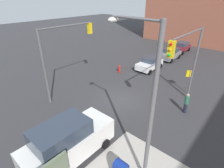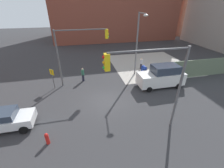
% 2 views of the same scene
% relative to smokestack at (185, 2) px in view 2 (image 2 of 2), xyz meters
% --- Properties ---
extents(ground_plane, '(120.00, 120.00, 0.00)m').
position_rel_smokestack_xyz_m(ground_plane, '(-28.69, -30.00, -9.34)').
color(ground_plane, '#333335').
extents(sidewalk_corner, '(12.00, 12.00, 0.01)m').
position_rel_smokestack_xyz_m(sidewalk_corner, '(-19.69, -21.00, -9.33)').
color(sidewalk_corner, '#ADA89E').
rests_on(sidewalk_corner, ground).
extents(building_warehouse_north, '(32.00, 18.00, 17.71)m').
position_rel_smokestack_xyz_m(building_warehouse_north, '(-20.50, 4.00, -0.48)').
color(building_warehouse_north, brown).
rests_on(building_warehouse_north, ground).
extents(smokestack, '(1.80, 1.80, 18.68)m').
position_rel_smokestack_xyz_m(smokestack, '(0.00, 0.00, 0.00)').
color(smokestack, brown).
rests_on(smokestack, ground).
extents(traffic_signal_nw_corner, '(5.87, 0.36, 6.50)m').
position_rel_smokestack_xyz_m(traffic_signal_nw_corner, '(-30.94, -25.50, -4.68)').
color(traffic_signal_nw_corner, '#59595B').
rests_on(traffic_signal_nw_corner, ground).
extents(traffic_signal_se_corner, '(5.57, 0.36, 6.50)m').
position_rel_smokestack_xyz_m(traffic_signal_se_corner, '(-26.32, -34.50, -4.70)').
color(traffic_signal_se_corner, '#59595B').
rests_on(traffic_signal_se_corner, ground).
extents(street_lamp_corner, '(0.61, 2.67, 8.00)m').
position_rel_smokestack_xyz_m(street_lamp_corner, '(-23.53, -24.57, -4.64)').
color(street_lamp_corner, slate).
rests_on(street_lamp_corner, ground).
extents(warning_sign_two_way, '(0.48, 0.48, 2.40)m').
position_rel_smokestack_xyz_m(warning_sign_two_way, '(-34.09, -25.97, -7.70)').
color(warning_sign_two_way, '#4C4C4C').
rests_on(warning_sign_two_way, ground).
extents(mailbox_blue, '(0.56, 0.64, 1.43)m').
position_rel_smokestack_xyz_m(mailbox_blue, '(-22.49, -25.00, -8.57)').
color(mailbox_blue, navy).
rests_on(mailbox_blue, ground).
extents(fire_hydrant, '(0.26, 0.26, 0.94)m').
position_rel_smokestack_xyz_m(fire_hydrant, '(-33.69, -34.20, -8.85)').
color(fire_hydrant, red).
rests_on(fire_hydrant, ground).
extents(sedan_white, '(4.04, 2.02, 1.62)m').
position_rel_smokestack_xyz_m(sedan_white, '(-37.07, -31.87, -8.50)').
color(sedan_white, white).
rests_on(sedan_white, ground).
extents(van_white_delivery, '(5.40, 2.32, 2.62)m').
position_rel_smokestack_xyz_m(van_white_delivery, '(-21.69, -28.20, -8.06)').
color(van_white_delivery, white).
rests_on(van_white_delivery, ground).
extents(pedestrian_crossing, '(0.36, 0.36, 1.72)m').
position_rel_smokestack_xyz_m(pedestrian_crossing, '(-21.89, -22.60, -8.44)').
color(pedestrian_crossing, '#B2B2B7').
rests_on(pedestrian_crossing, ground).
extents(pedestrian_waiting, '(0.36, 0.36, 1.77)m').
position_rel_smokestack_xyz_m(pedestrian_waiting, '(-30.69, -24.80, -8.41)').
color(pedestrian_waiting, '#2D664C').
rests_on(pedestrian_waiting, ground).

